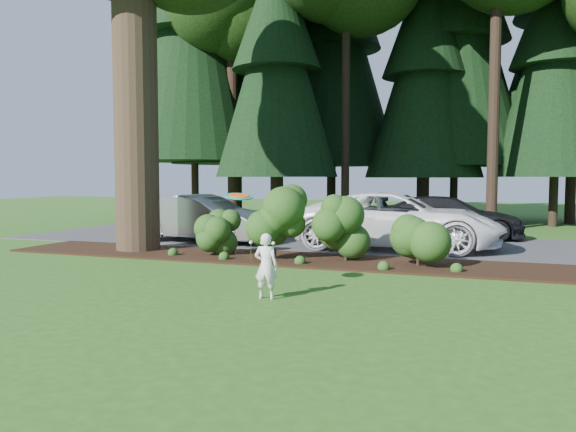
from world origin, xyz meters
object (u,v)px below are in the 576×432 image
(car_silver_wagon, at_px, (202,218))
(car_white_suv, at_px, (398,220))
(frisbee, at_px, (239,196))
(child, at_px, (266,266))
(car_dark_suv, at_px, (449,217))

(car_silver_wagon, xyz_separation_m, car_white_suv, (6.29, 0.40, 0.07))
(car_silver_wagon, xyz_separation_m, frisbee, (4.58, -6.96, 1.00))
(car_silver_wagon, distance_m, car_white_suv, 6.30)
(car_white_suv, bearing_deg, car_silver_wagon, 92.56)
(child, bearing_deg, car_dark_suv, -104.89)
(car_dark_suv, distance_m, child, 11.30)
(car_silver_wagon, bearing_deg, child, -137.91)
(car_silver_wagon, distance_m, car_dark_suv, 8.45)
(car_dark_suv, bearing_deg, car_silver_wagon, 112.68)
(car_white_suv, relative_size, frisbee, 11.66)
(frisbee, bearing_deg, car_white_suv, 76.89)
(car_white_suv, xyz_separation_m, frisbee, (-1.71, -7.36, 0.93))
(frisbee, bearing_deg, car_silver_wagon, 123.34)
(frisbee, bearing_deg, child, -18.18)
(child, bearing_deg, frisbee, -21.28)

